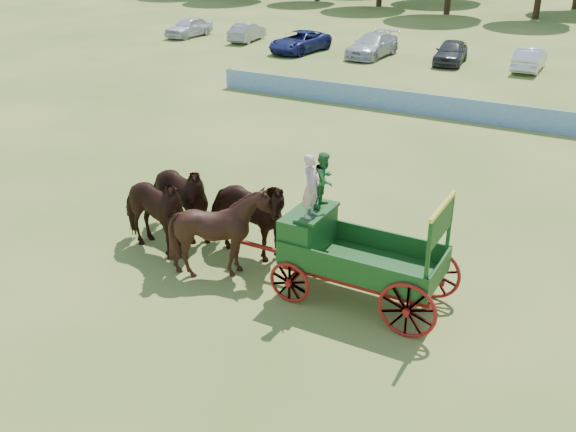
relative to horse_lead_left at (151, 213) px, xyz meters
The scene contains 7 objects.
ground 5.16m from the horse_lead_left, ahead, with size 160.00×160.00×0.00m, color #A29949.
horse_lead_left is the anchor object (origin of this frame).
horse_lead_right 1.10m from the horse_lead_left, 90.00° to the left, with size 1.33×2.92×2.47m, color black.
horse_wheel_left 2.40m from the horse_lead_left, ahead, with size 1.99×2.24×2.47m, color black.
horse_wheel_right 2.64m from the horse_lead_left, 24.62° to the left, with size 1.33×2.92×2.47m, color black.
farm_dray 5.42m from the horse_lead_left, ahead, with size 6.00×2.00×3.72m.
sponsor_banner 17.64m from the horse_lead_left, 77.08° to the left, with size 26.00×0.08×1.05m, color #1C5997.
Camera 1 is at (6.16, -11.42, 8.67)m, focal length 40.00 mm.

